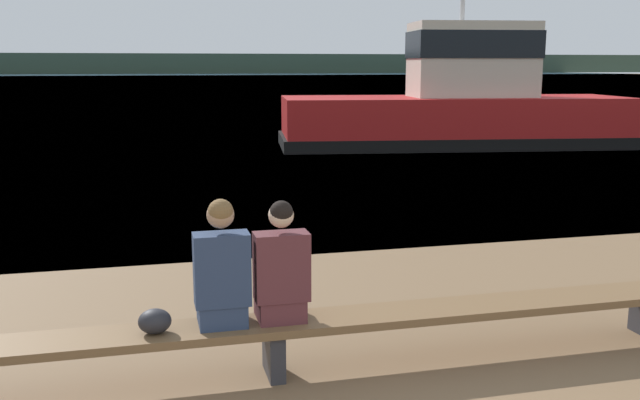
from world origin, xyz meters
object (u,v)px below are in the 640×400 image
Objects in this scene: person_left at (222,271)px; tugboat_red at (458,108)px; bench_main at (273,331)px; shopping_bag at (155,321)px; person_right at (281,270)px.

tugboat_red is (8.55, 14.42, 0.26)m from person_left.
tugboat_red reaches higher than bench_main.
tugboat_red is at bearing 60.48° from bench_main.
person_left reaches higher than bench_main.
bench_main is 30.37× the size of shopping_bag.
bench_main is at bearing 1.75° from shopping_bag.
tugboat_red is at bearing 60.67° from person_right.
person_left is 0.45m from person_right.
bench_main is 0.91m from shopping_bag.
bench_main is at bearing -178.48° from person_right.
person_left is 0.61m from shopping_bag.
person_right is at bearing 158.73° from tugboat_red.
person_right is 16.54m from tugboat_red.
bench_main is 0.70× the size of tugboat_red.
person_left is 1.04× the size of person_right.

